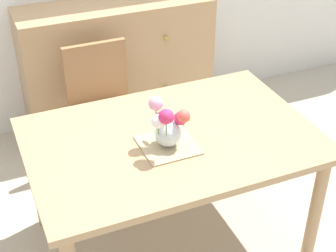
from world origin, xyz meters
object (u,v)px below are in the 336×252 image
at_px(dining_table, 172,150).
at_px(flower_vase, 168,125).
at_px(chair_far, 102,102).
at_px(dresser, 118,67).

relative_size(dining_table, flower_vase, 5.76).
height_order(dining_table, chair_far, chair_far).
xyz_separation_m(dining_table, chair_far, (-0.14, 0.85, -0.13)).
xyz_separation_m(dresser, flower_vase, (-0.19, -1.41, 0.37)).
height_order(chair_far, flower_vase, flower_vase).
bearing_deg(dresser, dining_table, -95.55).
bearing_deg(dining_table, dresser, 84.45).
bearing_deg(flower_vase, chair_far, 94.93).
distance_m(dining_table, flower_vase, 0.24).
distance_m(dresser, flower_vase, 1.47).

